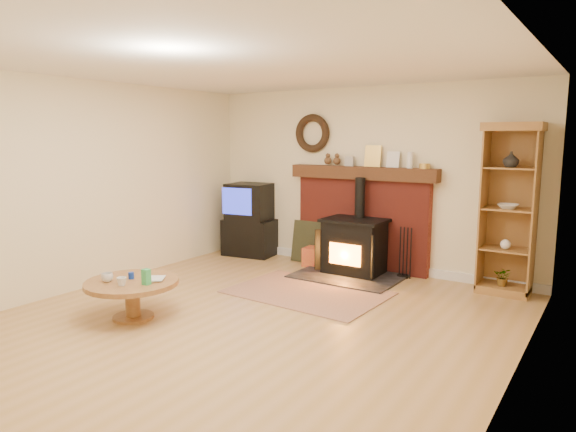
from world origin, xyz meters
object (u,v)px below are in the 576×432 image
Objects in this scene: curio_cabinet at (509,209)px; coffee_table at (132,288)px; tv_unit at (250,221)px; wood_stove at (353,248)px.

curio_cabinet is 2.14× the size of coffee_table.
coffee_table is at bearing -75.78° from tv_unit.
tv_unit is 0.56× the size of curio_cabinet.
wood_stove is 1.45× the size of coffee_table.
coffee_table is (-1.17, -2.85, -0.05)m from wood_stove.
curio_cabinet is (1.92, 0.28, 0.65)m from wood_stove.
wood_stove reaches higher than tv_unit.
curio_cabinet is at bearing 8.29° from wood_stove.
wood_stove is at bearing -171.71° from curio_cabinet.
wood_stove is 3.08m from coffee_table.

